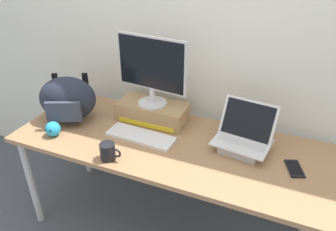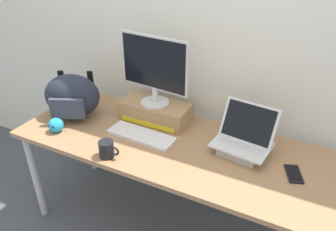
{
  "view_description": "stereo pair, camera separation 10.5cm",
  "coord_description": "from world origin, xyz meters",
  "px_view_note": "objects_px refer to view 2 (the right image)",
  "views": [
    {
      "loc": [
        0.64,
        -1.51,
        1.85
      ],
      "look_at": [
        0.0,
        0.0,
        0.92
      ],
      "focal_mm": 34.7,
      "sensor_mm": 36.0,
      "label": 1
    },
    {
      "loc": [
        0.74,
        -1.46,
        1.85
      ],
      "look_at": [
        0.0,
        0.0,
        0.92
      ],
      "focal_mm": 34.7,
      "sensor_mm": 36.0,
      "label": 2
    }
  ],
  "objects_px": {
    "open_laptop": "(242,144)",
    "cell_phone": "(294,174)",
    "coffee_mug": "(107,149)",
    "messenger_backpack": "(72,96)",
    "external_keyboard": "(141,135)",
    "toner_box_yellow": "(155,111)",
    "desktop_monitor": "(154,69)",
    "plush_toy": "(56,125)"
  },
  "relations": [
    {
      "from": "toner_box_yellow",
      "to": "external_keyboard",
      "type": "height_order",
      "value": "toner_box_yellow"
    },
    {
      "from": "messenger_backpack",
      "to": "coffee_mug",
      "type": "bearing_deg",
      "value": -55.14
    },
    {
      "from": "external_keyboard",
      "to": "coffee_mug",
      "type": "bearing_deg",
      "value": -101.91
    },
    {
      "from": "desktop_monitor",
      "to": "plush_toy",
      "type": "height_order",
      "value": "desktop_monitor"
    },
    {
      "from": "external_keyboard",
      "to": "coffee_mug",
      "type": "xyz_separation_m",
      "value": [
        -0.07,
        -0.26,
        0.04
      ]
    },
    {
      "from": "messenger_backpack",
      "to": "plush_toy",
      "type": "height_order",
      "value": "messenger_backpack"
    },
    {
      "from": "desktop_monitor",
      "to": "messenger_backpack",
      "type": "bearing_deg",
      "value": -152.2
    },
    {
      "from": "messenger_backpack",
      "to": "cell_phone",
      "type": "distance_m",
      "value": 1.45
    },
    {
      "from": "coffee_mug",
      "to": "cell_phone",
      "type": "height_order",
      "value": "coffee_mug"
    },
    {
      "from": "open_laptop",
      "to": "toner_box_yellow",
      "type": "bearing_deg",
      "value": 178.41
    },
    {
      "from": "cell_phone",
      "to": "plush_toy",
      "type": "relative_size",
      "value": 1.75
    },
    {
      "from": "toner_box_yellow",
      "to": "coffee_mug",
      "type": "height_order",
      "value": "toner_box_yellow"
    },
    {
      "from": "open_laptop",
      "to": "coffee_mug",
      "type": "bearing_deg",
      "value": -142.44
    },
    {
      "from": "external_keyboard",
      "to": "coffee_mug",
      "type": "height_order",
      "value": "coffee_mug"
    },
    {
      "from": "coffee_mug",
      "to": "cell_phone",
      "type": "bearing_deg",
      "value": 17.69
    },
    {
      "from": "desktop_monitor",
      "to": "cell_phone",
      "type": "xyz_separation_m",
      "value": [
        0.92,
        -0.18,
        -0.36
      ]
    },
    {
      "from": "external_keyboard",
      "to": "plush_toy",
      "type": "height_order",
      "value": "plush_toy"
    },
    {
      "from": "external_keyboard",
      "to": "plush_toy",
      "type": "xyz_separation_m",
      "value": [
        -0.51,
        -0.19,
        0.04
      ]
    },
    {
      "from": "coffee_mug",
      "to": "plush_toy",
      "type": "distance_m",
      "value": 0.45
    },
    {
      "from": "open_laptop",
      "to": "external_keyboard",
      "type": "xyz_separation_m",
      "value": [
        -0.6,
        -0.12,
        -0.05
      ]
    },
    {
      "from": "coffee_mug",
      "to": "plush_toy",
      "type": "height_order",
      "value": "coffee_mug"
    },
    {
      "from": "desktop_monitor",
      "to": "external_keyboard",
      "type": "bearing_deg",
      "value": -77.41
    },
    {
      "from": "toner_box_yellow",
      "to": "open_laptop",
      "type": "height_order",
      "value": "open_laptop"
    },
    {
      "from": "cell_phone",
      "to": "plush_toy",
      "type": "distance_m",
      "value": 1.43
    },
    {
      "from": "open_laptop",
      "to": "plush_toy",
      "type": "distance_m",
      "value": 1.15
    },
    {
      "from": "open_laptop",
      "to": "cell_phone",
      "type": "xyz_separation_m",
      "value": [
        0.3,
        -0.08,
        -0.05
      ]
    },
    {
      "from": "plush_toy",
      "to": "cell_phone",
      "type": "bearing_deg",
      "value": 9.54
    },
    {
      "from": "open_laptop",
      "to": "cell_phone",
      "type": "bearing_deg",
      "value": -6.52
    },
    {
      "from": "toner_box_yellow",
      "to": "cell_phone",
      "type": "relative_size",
      "value": 2.83
    },
    {
      "from": "open_laptop",
      "to": "messenger_backpack",
      "type": "xyz_separation_m",
      "value": [
        -1.14,
        -0.1,
        0.09
      ]
    },
    {
      "from": "cell_phone",
      "to": "plush_toy",
      "type": "xyz_separation_m",
      "value": [
        -1.41,
        -0.24,
        0.04
      ]
    },
    {
      "from": "toner_box_yellow",
      "to": "desktop_monitor",
      "type": "distance_m",
      "value": 0.31
    },
    {
      "from": "toner_box_yellow",
      "to": "plush_toy",
      "type": "relative_size",
      "value": 4.94
    },
    {
      "from": "toner_box_yellow",
      "to": "coffee_mug",
      "type": "relative_size",
      "value": 3.58
    },
    {
      "from": "messenger_backpack",
      "to": "coffee_mug",
      "type": "height_order",
      "value": "messenger_backpack"
    },
    {
      "from": "coffee_mug",
      "to": "external_keyboard",
      "type": "bearing_deg",
      "value": 75.36
    },
    {
      "from": "messenger_backpack",
      "to": "cell_phone",
      "type": "xyz_separation_m",
      "value": [
        1.44,
        0.03,
        -0.15
      ]
    },
    {
      "from": "desktop_monitor",
      "to": "plush_toy",
      "type": "xyz_separation_m",
      "value": [
        -0.49,
        -0.41,
        -0.32
      ]
    },
    {
      "from": "desktop_monitor",
      "to": "cell_phone",
      "type": "height_order",
      "value": "desktop_monitor"
    },
    {
      "from": "messenger_backpack",
      "to": "cell_phone",
      "type": "height_order",
      "value": "messenger_backpack"
    },
    {
      "from": "messenger_backpack",
      "to": "coffee_mug",
      "type": "relative_size",
      "value": 3.31
    },
    {
      "from": "messenger_backpack",
      "to": "open_laptop",
      "type": "bearing_deg",
      "value": -19.41
    }
  ]
}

